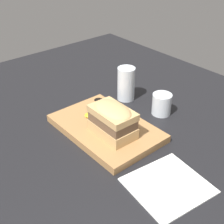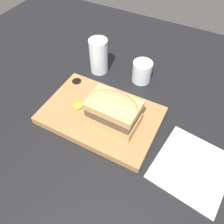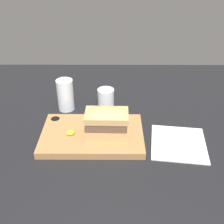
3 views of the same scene
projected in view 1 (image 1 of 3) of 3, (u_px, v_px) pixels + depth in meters
dining_table at (125, 136)px, 98.35cm from camera, size 159.71×122.08×2.00cm
serving_board at (106, 128)px, 98.48cm from camera, size 34.08×22.44×2.43cm
sandwich at (112, 119)px, 91.15cm from camera, size 14.00×8.98×9.93cm
mustard_dollop at (89, 115)px, 101.53cm from camera, size 2.93×2.93×1.17cm
water_glass at (126, 86)px, 114.15cm from camera, size 6.42×6.42×12.39cm
wine_glass at (162, 105)px, 106.36cm from camera, size 6.59×6.59×7.36cm
napkin at (168, 185)px, 78.62cm from camera, size 19.90×20.86×0.40cm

